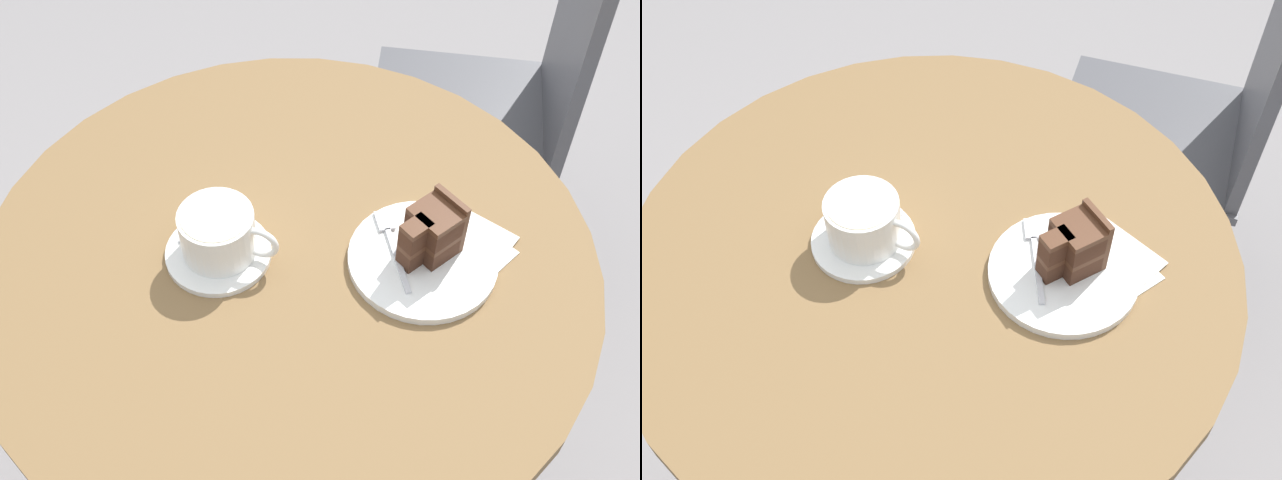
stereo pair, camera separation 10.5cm
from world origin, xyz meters
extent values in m
cube|color=gray|center=(0.00, 0.00, -0.01)|extent=(4.40, 4.40, 0.01)
cylinder|color=brown|center=(0.00, 0.00, 0.71)|extent=(0.84, 0.84, 0.03)
cylinder|color=silver|center=(0.00, 0.00, 0.35)|extent=(0.07, 0.07, 0.67)
cylinder|color=silver|center=(0.00, 0.00, 0.01)|extent=(0.38, 0.38, 0.02)
cylinder|color=white|center=(-0.09, -0.03, 0.73)|extent=(0.14, 0.14, 0.01)
cylinder|color=white|center=(-0.09, -0.02, 0.77)|extent=(0.10, 0.10, 0.07)
cylinder|color=beige|center=(-0.09, -0.02, 0.80)|extent=(0.09, 0.09, 0.00)
torus|color=white|center=(-0.03, -0.02, 0.77)|extent=(0.05, 0.01, 0.05)
cube|color=silver|center=(-0.11, 0.00, 0.73)|extent=(0.07, 0.06, 0.00)
ellipsoid|color=silver|center=(-0.07, 0.03, 0.73)|extent=(0.02, 0.02, 0.00)
cylinder|color=white|center=(0.18, 0.04, 0.73)|extent=(0.20, 0.20, 0.01)
cube|color=#422619|center=(0.18, 0.06, 0.75)|extent=(0.08, 0.08, 0.03)
cube|color=#422619|center=(0.16, 0.03, 0.75)|extent=(0.04, 0.05, 0.03)
cube|color=#4C2B19|center=(0.18, 0.06, 0.77)|extent=(0.08, 0.08, 0.01)
cube|color=#4C2B19|center=(0.16, 0.03, 0.77)|extent=(0.04, 0.05, 0.01)
cube|color=#422619|center=(0.18, 0.06, 0.79)|extent=(0.08, 0.08, 0.03)
cube|color=#422619|center=(0.16, 0.03, 0.79)|extent=(0.04, 0.05, 0.03)
cube|color=#4C2B19|center=(0.18, 0.06, 0.81)|extent=(0.08, 0.08, 0.01)
cube|color=#4C2B19|center=(0.16, 0.03, 0.81)|extent=(0.04, 0.05, 0.01)
cube|color=#4C2B19|center=(0.20, 0.08, 0.78)|extent=(0.05, 0.04, 0.08)
cube|color=silver|center=(0.15, 0.02, 0.74)|extent=(0.06, 0.10, 0.00)
cube|color=silver|center=(0.11, 0.09, 0.74)|extent=(0.04, 0.04, 0.00)
cube|color=silver|center=(0.21, 0.07, 0.72)|extent=(0.19, 0.19, 0.00)
cube|color=silver|center=(0.21, 0.08, 0.73)|extent=(0.16, 0.16, 0.00)
cylinder|color=#4C4C51|center=(-0.03, 0.80, 0.22)|extent=(0.02, 0.02, 0.44)
cylinder|color=#4C4C51|center=(0.02, 0.48, 0.22)|extent=(0.02, 0.02, 0.44)
cylinder|color=#4C4C51|center=(0.29, 0.84, 0.22)|extent=(0.02, 0.02, 0.44)
cylinder|color=#4C4C51|center=(0.34, 0.52, 0.22)|extent=(0.02, 0.02, 0.44)
cube|color=#4C4C51|center=(0.15, 0.66, 0.45)|extent=(0.43, 0.43, 0.02)
cube|color=#4C4C51|center=(0.33, 0.68, 0.70)|extent=(0.08, 0.36, 0.48)
camera|label=1|loc=(0.24, -0.62, 1.58)|focal=45.00mm
camera|label=2|loc=(0.34, -0.58, 1.58)|focal=45.00mm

